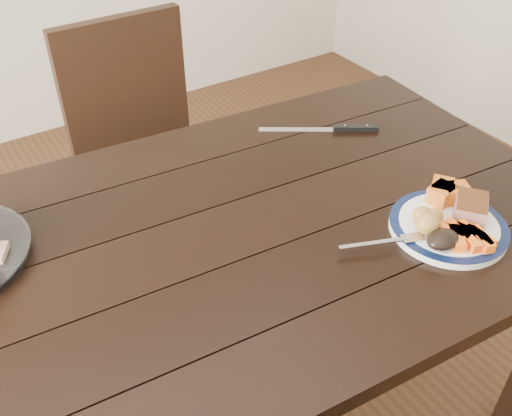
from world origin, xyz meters
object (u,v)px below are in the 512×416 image
dinner_plate (448,227)px  fork (388,242)px  pork_slice (470,208)px  chair_far (147,149)px  carving_knife (341,128)px  dining_table (220,267)px

dinner_plate → fork: 0.15m
fork → pork_slice: bearing=13.1°
chair_far → carving_knife: chair_far is taller
dining_table → dinner_plate: 0.49m
dining_table → chair_far: size_ratio=1.79×
chair_far → dinner_plate: (0.27, -0.99, 0.23)m
chair_far → pork_slice: bearing=106.9°
pork_slice → carving_knife: pork_slice is taller
dining_table → pork_slice: (0.47, -0.25, 0.13)m
dinner_plate → pork_slice: size_ratio=2.98×
fork → dinner_plate: bearing=11.8°
dining_table → fork: size_ratio=9.68×
dinner_plate → chair_far: bearing=105.5°
dining_table → dinner_plate: (0.41, -0.25, 0.10)m
dinner_plate → carving_knife: dinner_plate is taller
dining_table → fork: bearing=-40.2°
chair_far → dining_table: bearing=77.9°
chair_far → fork: (0.13, -0.96, 0.25)m
carving_knife → dining_table: bearing=-125.2°
dining_table → chair_far: chair_far is taller
chair_far → dinner_plate: size_ratio=3.81×
dining_table → carving_knife: size_ratio=5.95×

